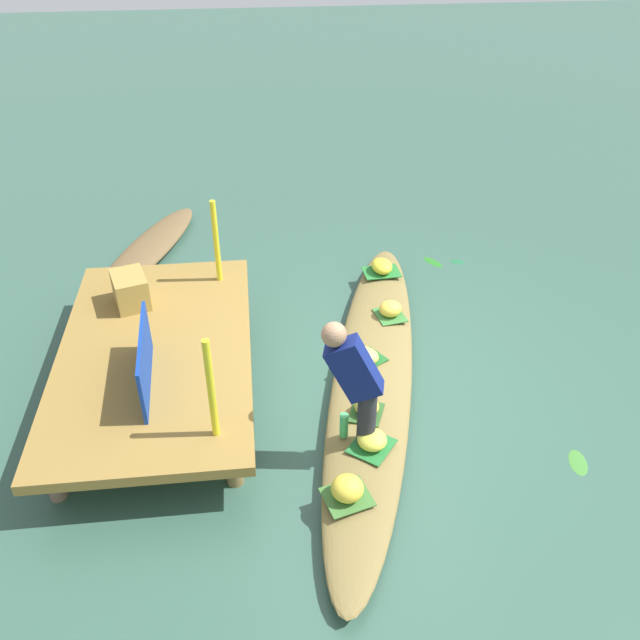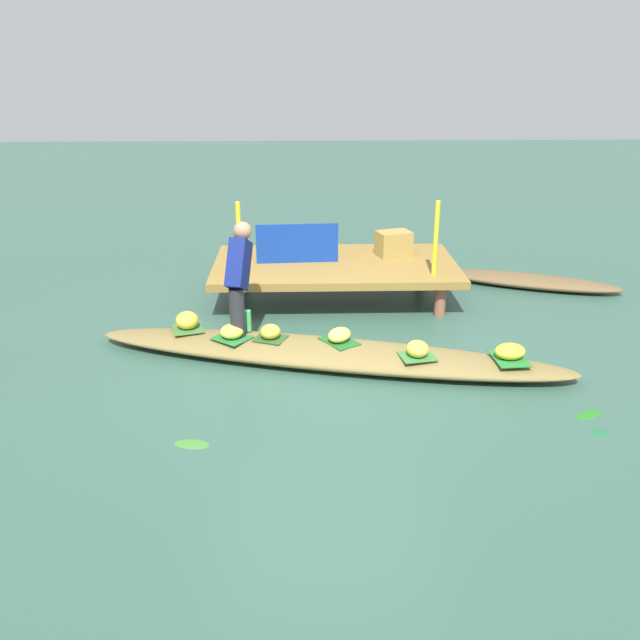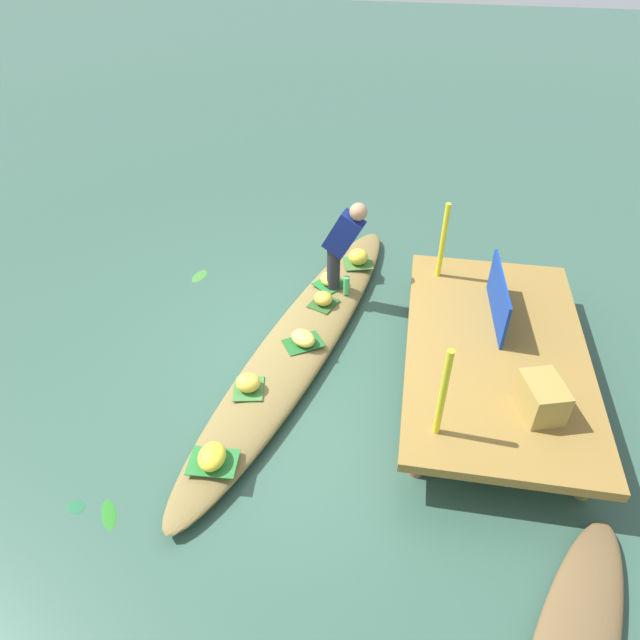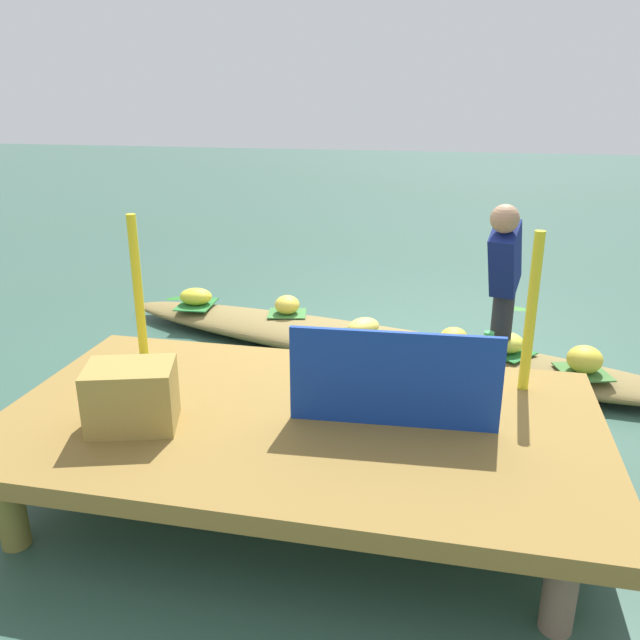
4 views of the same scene
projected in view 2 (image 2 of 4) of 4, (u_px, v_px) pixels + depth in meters
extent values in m
plane|color=#335748|center=(327.00, 362.00, 7.19)|extent=(40.00, 40.00, 0.00)
cube|color=olive|center=(335.00, 266.00, 8.96)|extent=(3.20, 1.80, 0.10)
cylinder|color=olive|center=(235.00, 303.00, 8.34)|extent=(0.14, 0.14, 0.39)
cylinder|color=#935641|center=(440.00, 301.00, 8.41)|extent=(0.14, 0.14, 0.39)
cylinder|color=#7D6450|center=(243.00, 268.00, 9.68)|extent=(0.14, 0.14, 0.39)
cylinder|color=olive|center=(421.00, 267.00, 9.75)|extent=(0.14, 0.14, 0.39)
ellipsoid|color=olive|center=(327.00, 353.00, 7.15)|extent=(5.17, 1.97, 0.21)
ellipsoid|color=brown|center=(528.00, 281.00, 9.52)|extent=(2.53, 1.42, 0.16)
cube|color=#1F5E25|center=(339.00, 341.00, 7.17)|extent=(0.46, 0.50, 0.01)
ellipsoid|color=#F5D957|center=(339.00, 335.00, 7.15)|extent=(0.35, 0.36, 0.15)
cube|color=#2A5523|center=(270.00, 338.00, 7.25)|extent=(0.40, 0.38, 0.01)
ellipsoid|color=gold|center=(270.00, 332.00, 7.22)|extent=(0.31, 0.31, 0.16)
cube|color=#267430|center=(509.00, 358.00, 6.77)|extent=(0.34, 0.45, 0.01)
ellipsoid|color=yellow|center=(510.00, 351.00, 6.74)|extent=(0.33, 0.27, 0.16)
cube|color=#226F30|center=(232.00, 338.00, 7.26)|extent=(0.48, 0.47, 0.01)
ellipsoid|color=#E8E148|center=(232.00, 331.00, 7.23)|extent=(0.35, 0.35, 0.15)
cube|color=#3A7837|center=(417.00, 356.00, 6.81)|extent=(0.39, 0.35, 0.01)
ellipsoid|color=yellow|center=(418.00, 349.00, 6.78)|extent=(0.25, 0.27, 0.17)
cube|color=#3D7030|center=(188.00, 328.00, 7.51)|extent=(0.41, 0.43, 0.01)
ellipsoid|color=yellow|center=(187.00, 320.00, 7.47)|extent=(0.31, 0.31, 0.20)
cylinder|color=#28282D|center=(237.00, 313.00, 7.20)|extent=(0.16, 0.16, 0.55)
cube|color=navy|center=(239.00, 264.00, 7.12)|extent=(0.29, 0.52, 0.59)
sphere|color=#9E7556|center=(242.00, 231.00, 7.16)|extent=(0.20, 0.20, 0.20)
cylinder|color=#45BC63|center=(248.00, 321.00, 7.42)|extent=(0.08, 0.08, 0.24)
cube|color=navy|center=(297.00, 244.00, 8.83)|extent=(1.08, 0.09, 0.52)
cylinder|color=yellow|center=(239.00, 240.00, 8.18)|extent=(0.06, 0.06, 0.93)
cylinder|color=yellow|center=(436.00, 239.00, 8.24)|extent=(0.06, 0.06, 0.93)
cube|color=#A1843E|center=(394.00, 244.00, 9.17)|extent=(0.51, 0.43, 0.34)
ellipsoid|color=#3D7E2F|center=(192.00, 444.00, 5.67)|extent=(0.33, 0.21, 0.01)
ellipsoid|color=#20623B|center=(600.00, 432.00, 5.84)|extent=(0.19, 0.21, 0.01)
ellipsoid|color=#247420|center=(588.00, 414.00, 6.13)|extent=(0.33, 0.27, 0.01)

